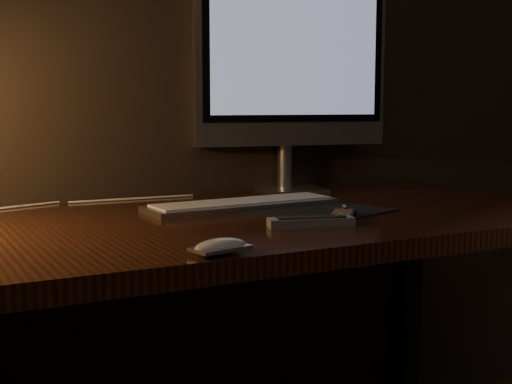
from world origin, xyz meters
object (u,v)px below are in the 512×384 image
monitor (292,67)px  media_remote (343,215)px  desk (225,268)px  mouse (221,249)px  keyboard (243,204)px  tv_remote (311,221)px

monitor → media_remote: bearing=-97.6°
desk → mouse: size_ratio=16.42×
desk → keyboard: keyboard is taller
desk → media_remote: media_remote is taller
desk → keyboard: size_ratio=3.43×
mouse → tv_remote: size_ratio=0.55×
media_remote → monitor: bearing=21.7°
keyboard → mouse: 0.52m
keyboard → monitor: bearing=37.5°
desk → tv_remote: bearing=-74.2°
tv_remote → mouse: bearing=-133.5°
desk → monitor: bearing=38.3°
desk → monitor: size_ratio=2.79×
desk → keyboard: 0.16m
tv_remote → monitor: bearing=80.0°
mouse → keyboard: bearing=47.3°
mouse → tv_remote: tv_remote is taller
keyboard → mouse: mouse is taller
monitor → tv_remote: (-0.26, -0.51, -0.33)m
media_remote → tv_remote: bearing=151.6°
tv_remote → desk: bearing=122.5°
keyboard → media_remote: 0.27m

